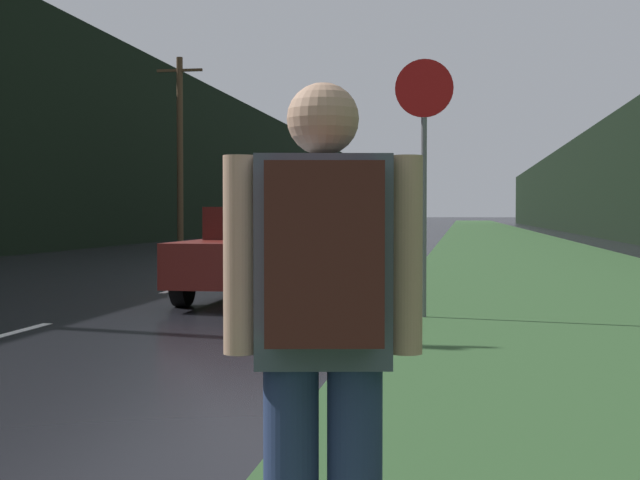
{
  "coord_description": "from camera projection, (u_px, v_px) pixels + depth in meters",
  "views": [
    {
      "loc": [
        4.77,
        0.17,
        1.29
      ],
      "look_at": [
        2.45,
        14.71,
        0.85
      ],
      "focal_mm": 50.0,
      "sensor_mm": 36.0,
      "label": 1
    }
  ],
  "objects": [
    {
      "name": "car_passing_near",
      "position": [
        271.0,
        251.0,
        13.63
      ],
      "size": [
        2.04,
        4.72,
        1.38
      ],
      "rotation": [
        0.0,
        0.0,
        3.14
      ],
      "color": "maroon",
      "rests_on": "ground_plane"
    },
    {
      "name": "treeline_far_side",
      "position": [
        208.0,
        164.0,
        51.39
      ],
      "size": [
        2.0,
        140.0,
        8.23
      ],
      "primitive_type": "cube",
      "color": "black",
      "rests_on": "ground_plane"
    },
    {
      "name": "utility_pole_far",
      "position": [
        180.0,
        149.0,
        34.21
      ],
      "size": [
        1.8,
        0.24,
        7.27
      ],
      "color": "#4C3823",
      "rests_on": "ground_plane"
    },
    {
      "name": "grass_verge",
      "position": [
        508.0,
        242.0,
        39.04
      ],
      "size": [
        6.0,
        240.0,
        0.02
      ],
      "primitive_type": "cube",
      "color": "#33562D",
      "rests_on": "ground_plane"
    },
    {
      "name": "hitchhiker_with_backpack",
      "position": [
        323.0,
        329.0,
        2.54
      ],
      "size": [
        0.57,
        0.45,
        1.66
      ],
      "rotation": [
        0.0,
        0.0,
        0.17
      ],
      "color": "navy",
      "rests_on": "ground_plane"
    },
    {
      "name": "stop_sign",
      "position": [
        424.0,
        159.0,
        10.82
      ],
      "size": [
        0.71,
        0.07,
        3.16
      ],
      "color": "slate",
      "rests_on": "ground_plane"
    },
    {
      "name": "lane_stripe_e",
      "position": [
        317.0,
        252.0,
        29.63
      ],
      "size": [
        0.12,
        3.0,
        0.01
      ],
      "primitive_type": "cube",
      "color": "silver",
      "rests_on": "ground_plane"
    },
    {
      "name": "lane_stripe_f",
      "position": [
        344.0,
        245.0,
        36.54
      ],
      "size": [
        0.12,
        3.0,
        0.01
      ],
      "primitive_type": "cube",
      "color": "silver",
      "rests_on": "ground_plane"
    },
    {
      "name": "lane_stripe_d",
      "position": [
        273.0,
        264.0,
        22.72
      ],
      "size": [
        0.12,
        3.0,
        0.01
      ],
      "primitive_type": "cube",
      "color": "silver",
      "rests_on": "ground_plane"
    },
    {
      "name": "treeline_near_side",
      "position": [
        612.0,
        181.0,
        47.88
      ],
      "size": [
        2.0,
        140.0,
        6.04
      ],
      "primitive_type": "cube",
      "color": "black",
      "rests_on": "ground_plane"
    },
    {
      "name": "lane_stripe_c",
      "position": [
        190.0,
        286.0,
        15.81
      ],
      "size": [
        0.12,
        3.0,
        0.01
      ],
      "primitive_type": "cube",
      "color": "silver",
      "rests_on": "ground_plane"
    }
  ]
}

